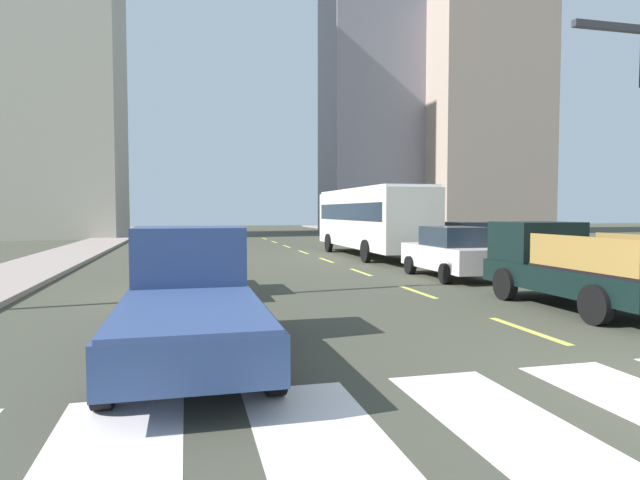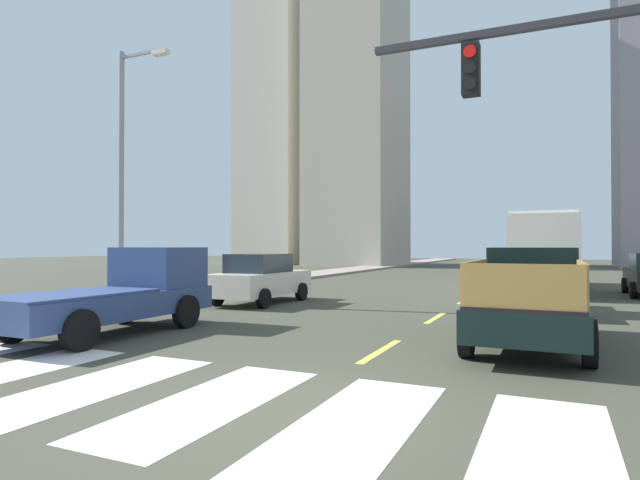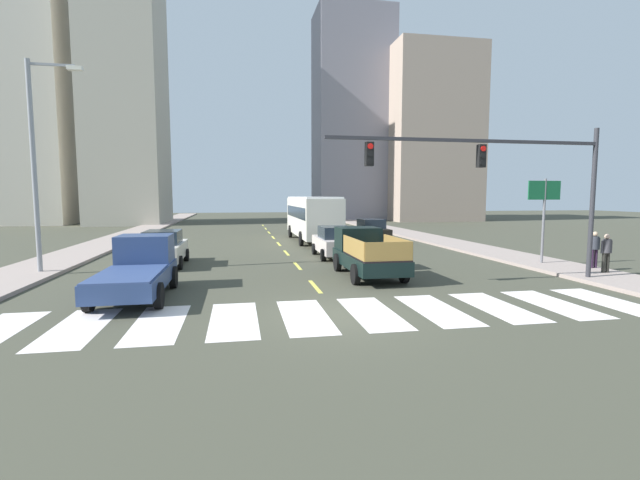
% 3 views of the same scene
% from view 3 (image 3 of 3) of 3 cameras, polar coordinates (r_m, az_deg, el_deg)
% --- Properties ---
extents(ground_plane, '(160.00, 160.00, 0.00)m').
position_cam_3_polar(ground_plane, '(12.86, 2.47, -9.55)').
color(ground_plane, '#404133').
extents(sidewalk_right, '(3.05, 110.00, 0.15)m').
position_cam_3_polar(sidewalk_right, '(33.64, 15.43, -0.15)').
color(sidewalk_right, gray).
rests_on(sidewalk_right, ground).
extents(sidewalk_left, '(3.05, 110.00, 0.15)m').
position_cam_3_polar(sidewalk_left, '(31.61, -27.14, -0.94)').
color(sidewalk_left, gray).
rests_on(sidewalk_left, ground).
extents(crosswalk_stripe_1, '(1.29, 3.73, 0.01)m').
position_cam_3_polar(crosswalk_stripe_1, '(13.21, -28.63, -9.83)').
color(crosswalk_stripe_1, silver).
rests_on(crosswalk_stripe_1, ground).
extents(crosswalk_stripe_2, '(1.29, 3.73, 0.01)m').
position_cam_3_polar(crosswalk_stripe_2, '(12.74, -20.05, -10.03)').
color(crosswalk_stripe_2, silver).
rests_on(crosswalk_stripe_2, ground).
extents(crosswalk_stripe_3, '(1.29, 3.73, 0.01)m').
position_cam_3_polar(crosswalk_stripe_3, '(12.56, -11.01, -10.01)').
color(crosswalk_stripe_3, silver).
rests_on(crosswalk_stripe_3, ground).
extents(crosswalk_stripe_4, '(1.29, 3.73, 0.01)m').
position_cam_3_polar(crosswalk_stripe_4, '(12.69, -1.94, -9.75)').
color(crosswalk_stripe_4, silver).
rests_on(crosswalk_stripe_4, ground).
extents(crosswalk_stripe_5, '(1.29, 3.73, 0.01)m').
position_cam_3_polar(crosswalk_stripe_5, '(13.11, 6.72, -9.27)').
color(crosswalk_stripe_5, silver).
rests_on(crosswalk_stripe_5, ground).
extents(crosswalk_stripe_6, '(1.29, 3.73, 0.01)m').
position_cam_3_polar(crosswalk_stripe_6, '(13.81, 14.65, -8.65)').
color(crosswalk_stripe_6, silver).
rests_on(crosswalk_stripe_6, ground).
extents(crosswalk_stripe_7, '(1.29, 3.73, 0.01)m').
position_cam_3_polar(crosswalk_stripe_7, '(14.74, 21.67, -7.96)').
color(crosswalk_stripe_7, silver).
rests_on(crosswalk_stripe_7, ground).
extents(crosswalk_stripe_8, '(1.29, 3.73, 0.01)m').
position_cam_3_polar(crosswalk_stripe_8, '(15.86, 27.76, -7.26)').
color(crosswalk_stripe_8, silver).
rests_on(crosswalk_stripe_8, ground).
extents(crosswalk_stripe_9, '(1.29, 3.73, 0.01)m').
position_cam_3_polar(crosswalk_stripe_9, '(17.14, 32.98, -6.60)').
color(crosswalk_stripe_9, silver).
rests_on(crosswalk_stripe_9, ground).
extents(lane_dash_0, '(0.16, 2.40, 0.01)m').
position_cam_3_polar(lane_dash_0, '(16.68, -0.63, -5.99)').
color(lane_dash_0, '#D5CC4B').
rests_on(lane_dash_0, ground).
extents(lane_dash_1, '(0.16, 2.40, 0.01)m').
position_cam_3_polar(lane_dash_1, '(21.54, -2.91, -3.34)').
color(lane_dash_1, '#D5CC4B').
rests_on(lane_dash_1, ground).
extents(lane_dash_2, '(0.16, 2.40, 0.01)m').
position_cam_3_polar(lane_dash_2, '(26.46, -4.34, -1.66)').
color(lane_dash_2, '#D5CC4B').
rests_on(lane_dash_2, ground).
extents(lane_dash_3, '(0.16, 2.40, 0.01)m').
position_cam_3_polar(lane_dash_3, '(31.40, -5.32, -0.51)').
color(lane_dash_3, '#D5CC4B').
rests_on(lane_dash_3, ground).
extents(lane_dash_4, '(0.16, 2.40, 0.01)m').
position_cam_3_polar(lane_dash_4, '(36.36, -6.04, 0.33)').
color(lane_dash_4, '#D5CC4B').
rests_on(lane_dash_4, ground).
extents(lane_dash_5, '(0.16, 2.40, 0.01)m').
position_cam_3_polar(lane_dash_5, '(41.33, -6.58, 0.97)').
color(lane_dash_5, '#D5CC4B').
rests_on(lane_dash_5, ground).
extents(lane_dash_6, '(0.16, 2.40, 0.01)m').
position_cam_3_polar(lane_dash_6, '(46.30, -7.01, 1.47)').
color(lane_dash_6, '#D5CC4B').
rests_on(lane_dash_6, ground).
extents(lane_dash_7, '(0.16, 2.40, 0.01)m').
position_cam_3_polar(lane_dash_7, '(51.28, -7.35, 1.87)').
color(lane_dash_7, '#D5CC4B').
rests_on(lane_dash_7, ground).
extents(pickup_stakebed, '(2.18, 5.20, 1.96)m').
position_cam_3_polar(pickup_stakebed, '(19.11, 5.87, -1.69)').
color(pickup_stakebed, black).
rests_on(pickup_stakebed, ground).
extents(pickup_dark, '(2.18, 5.20, 1.96)m').
position_cam_3_polar(pickup_dark, '(16.31, -22.29, -3.41)').
color(pickup_dark, navy).
rests_on(pickup_dark, ground).
extents(city_bus, '(2.72, 10.80, 3.32)m').
position_cam_3_polar(city_bus, '(33.04, -1.03, 3.21)').
color(city_bus, beige).
rests_on(city_bus, ground).
extents(sedan_near_left, '(2.02, 4.40, 1.72)m').
position_cam_3_polar(sedan_near_left, '(22.79, -19.46, -0.99)').
color(sedan_near_left, beige).
rests_on(sedan_near_left, ground).
extents(sedan_near_right, '(2.02, 4.40, 1.72)m').
position_cam_3_polar(sedan_near_right, '(32.31, 6.52, 1.18)').
color(sedan_near_right, black).
rests_on(sedan_near_right, ground).
extents(sedan_mid, '(2.02, 4.40, 1.72)m').
position_cam_3_polar(sedan_mid, '(24.42, 1.91, -0.24)').
color(sedan_mid, beige).
rests_on(sedan_mid, ground).
extents(traffic_signal_gantry, '(10.86, 0.27, 6.00)m').
position_cam_3_polar(traffic_signal_gantry, '(18.36, 23.39, 8.00)').
color(traffic_signal_gantry, '#2D2D33').
rests_on(traffic_signal_gantry, ground).
extents(direction_sign_green, '(1.70, 0.12, 4.20)m').
position_cam_3_polar(direction_sign_green, '(23.86, 26.84, 4.25)').
color(direction_sign_green, slate).
rests_on(direction_sign_green, ground).
extents(streetlight_left, '(2.20, 0.28, 9.00)m').
position_cam_3_polar(streetlight_left, '(22.35, -32.56, 8.89)').
color(streetlight_left, gray).
rests_on(streetlight_left, ground).
extents(pedestrian_waiting, '(0.53, 0.34, 1.64)m').
position_cam_3_polar(pedestrian_waiting, '(22.24, 32.90, -1.07)').
color(pedestrian_waiting, black).
rests_on(pedestrian_waiting, sidewalk_right).
extents(pedestrian_walking, '(0.53, 0.34, 1.64)m').
position_cam_3_polar(pedestrian_walking, '(23.41, 31.81, -0.72)').
color(pedestrian_walking, '#2C1A30').
rests_on(pedestrian_walking, sidewalk_right).
extents(block_mid_left, '(11.95, 7.09, 23.32)m').
position_cam_3_polar(block_mid_left, '(63.60, 14.43, 12.99)').
color(block_mid_left, tan).
rests_on(block_mid_left, ground).
extents(block_mid_right, '(10.58, 7.96, 28.99)m').
position_cam_3_polar(block_mid_right, '(65.64, 4.20, 15.43)').
color(block_mid_right, gray).
rests_on(block_mid_right, ground).
extents(block_low_left, '(8.27, 10.86, 35.15)m').
position_cam_3_polar(block_low_left, '(60.75, -23.70, 18.74)').
color(block_low_left, '#B6AE9B').
rests_on(block_low_left, ground).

